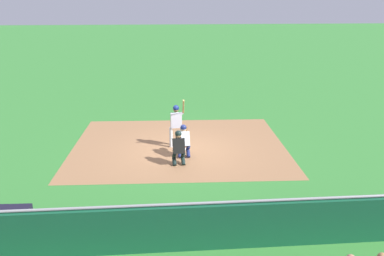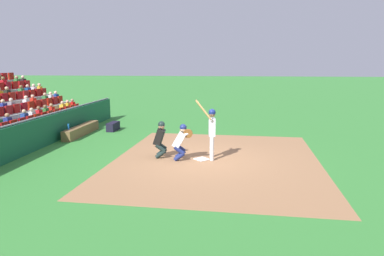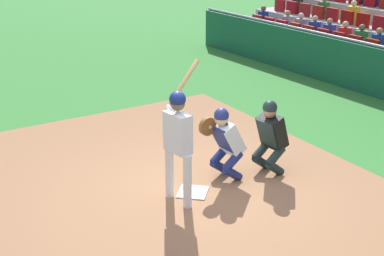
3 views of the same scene
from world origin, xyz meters
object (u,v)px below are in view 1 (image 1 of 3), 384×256
object	(u,v)px
dugout_bench	(48,234)
equipment_duffel_bag	(13,214)
water_bottle_on_bench	(90,222)
catcher_crouching	(184,139)
batter_at_plate	(176,121)
home_plate_marker	(180,149)
home_plate_umpire	(179,146)

from	to	relation	value
dugout_bench	equipment_duffel_bag	size ratio (longest dim) A/B	3.22
water_bottle_on_bench	catcher_crouching	bearing A→B (deg)	63.67
batter_at_plate	home_plate_marker	bearing A→B (deg)	-72.87
home_plate_marker	dugout_bench	xyz separation A→B (m)	(-3.55, -5.91, 0.20)
catcher_crouching	water_bottle_on_bench	bearing A→B (deg)	-116.33
dugout_bench	home_plate_marker	bearing A→B (deg)	59.02
home_plate_marker	catcher_crouching	distance (m)	0.99
home_plate_marker	equipment_duffel_bag	size ratio (longest dim) A/B	0.45
home_plate_marker	home_plate_umpire	bearing A→B (deg)	-94.36
batter_at_plate	catcher_crouching	world-z (taller)	batter_at_plate
home_plate_marker	catcher_crouching	xyz separation A→B (m)	(0.13, -0.70, 0.69)
water_bottle_on_bench	batter_at_plate	bearing A→B (deg)	69.29
home_plate_marker	batter_at_plate	world-z (taller)	batter_at_plate
catcher_crouching	dugout_bench	world-z (taller)	catcher_crouching
batter_at_plate	equipment_duffel_bag	xyz separation A→B (m)	(-4.66, -5.15, -0.88)
home_plate_marker	dugout_bench	bearing A→B (deg)	-120.98
home_plate_umpire	water_bottle_on_bench	bearing A→B (deg)	-117.68
home_plate_marker	dugout_bench	size ratio (longest dim) A/B	0.14
water_bottle_on_bench	dugout_bench	bearing A→B (deg)	175.05
home_plate_umpire	dugout_bench	bearing A→B (deg)	-127.68
equipment_duffel_bag	water_bottle_on_bench	bearing A→B (deg)	-25.42
home_plate_umpire	water_bottle_on_bench	xyz separation A→B (m)	(-2.38, -4.54, -0.14)
home_plate_marker	equipment_duffel_bag	world-z (taller)	equipment_duffel_bag
catcher_crouching	equipment_duffel_bag	bearing A→B (deg)	-139.89
catcher_crouching	equipment_duffel_bag	distance (m)	6.42
home_plate_umpire	equipment_duffel_bag	bearing A→B (deg)	-144.15
catcher_crouching	water_bottle_on_bench	xyz separation A→B (m)	(-2.62, -5.30, -0.14)
batter_at_plate	home_plate_umpire	world-z (taller)	batter_at_plate
home_plate_umpire	water_bottle_on_bench	distance (m)	5.13
water_bottle_on_bench	equipment_duffel_bag	world-z (taller)	water_bottle_on_bench
water_bottle_on_bench	home_plate_marker	bearing A→B (deg)	67.44
home_plate_marker	catcher_crouching	size ratio (longest dim) A/B	0.35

